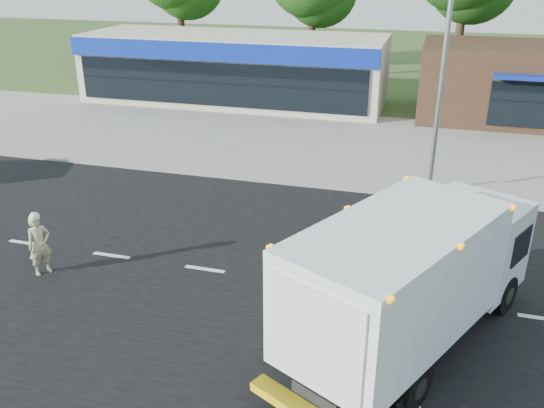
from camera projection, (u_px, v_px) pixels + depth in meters
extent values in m
plane|color=#385123|center=(307.00, 284.00, 15.75)|extent=(120.00, 120.00, 0.00)
cube|color=black|center=(307.00, 284.00, 15.75)|extent=(60.00, 14.00, 0.02)
cube|color=gray|center=(352.00, 179.00, 22.96)|extent=(60.00, 2.40, 0.12)
cube|color=gray|center=(369.00, 140.00, 28.11)|extent=(60.00, 9.00, 0.02)
cube|color=silver|center=(26.00, 243.00, 17.99)|extent=(1.20, 0.15, 0.01)
cube|color=silver|center=(112.00, 255.00, 17.24)|extent=(1.20, 0.15, 0.01)
cube|color=silver|center=(205.00, 269.00, 16.49)|extent=(1.20, 0.15, 0.01)
cube|color=silver|center=(307.00, 284.00, 15.74)|extent=(1.20, 0.15, 0.01)
cube|color=silver|center=(419.00, 300.00, 14.99)|extent=(1.20, 0.15, 0.01)
cube|color=silver|center=(543.00, 318.00, 14.24)|extent=(1.20, 0.15, 0.01)
cube|color=silver|center=(413.00, 374.00, 12.34)|extent=(0.40, 7.00, 0.01)
cube|color=black|center=(389.00, 337.00, 12.37)|extent=(3.29, 5.12, 0.36)
cube|color=silver|center=(471.00, 243.00, 14.52)|extent=(2.94, 2.87, 2.19)
cube|color=black|center=(489.00, 223.00, 15.10)|extent=(1.84, 1.04, 0.94)
cube|color=white|center=(395.00, 279.00, 11.79)|extent=(4.59, 5.78, 2.45)
cube|color=silver|center=(314.00, 338.00, 10.04)|extent=(1.89, 1.00, 1.98)
cube|color=orange|center=(400.00, 226.00, 11.32)|extent=(4.53, 5.61, 0.08)
cylinder|color=black|center=(432.00, 267.00, 15.61)|extent=(0.73, 1.03, 1.00)
cylinder|color=black|center=(503.00, 294.00, 14.38)|extent=(0.73, 1.03, 1.00)
cylinder|color=black|center=(329.00, 341.00, 12.62)|extent=(0.73, 1.03, 1.00)
cylinder|color=black|center=(414.00, 385.00, 11.32)|extent=(0.73, 1.03, 1.00)
imported|color=tan|center=(40.00, 245.00, 15.98)|extent=(0.70, 0.77, 1.77)
sphere|color=white|center=(35.00, 217.00, 15.64)|extent=(0.28, 0.28, 0.28)
cube|color=beige|center=(235.00, 68.00, 34.86)|extent=(18.00, 6.00, 4.00)
cube|color=#0B269A|center=(216.00, 52.00, 31.61)|extent=(18.00, 0.30, 1.00)
cube|color=black|center=(217.00, 85.00, 32.33)|extent=(17.00, 0.12, 2.40)
cube|color=#382316|center=(516.00, 83.00, 30.87)|extent=(10.00, 6.00, 4.00)
cube|color=#0B269A|center=(526.00, 77.00, 27.77)|extent=(3.00, 1.20, 0.20)
cube|color=black|center=(521.00, 105.00, 28.37)|extent=(3.00, 0.12, 2.20)
cylinder|color=gray|center=(441.00, 89.00, 20.12)|extent=(0.18, 0.18, 8.00)
cylinder|color=#332114|center=(181.00, 22.00, 43.01)|extent=(0.56, 0.56, 7.35)
cylinder|color=#332114|center=(312.00, 30.00, 40.61)|extent=(0.56, 0.56, 6.86)
cylinder|color=#332114|center=(460.00, 27.00, 37.92)|extent=(0.56, 0.56, 7.84)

